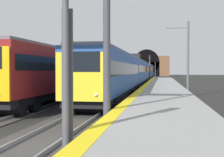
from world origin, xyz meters
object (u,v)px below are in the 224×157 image
train_main_approaching (139,71)px  railway_signal_mid (150,66)px  railway_signal_far (155,69)px  catenary_mast_near (188,58)px  railway_signal_near (66,42)px  train_adjacent_platform (103,71)px

train_main_approaching → railway_signal_mid: 3.32m
railway_signal_far → catenary_mast_near: (-76.63, -4.61, 0.60)m
railway_signal_near → railway_signal_mid: railway_signal_mid is taller
railway_signal_near → railway_signal_mid: size_ratio=0.99×
railway_signal_mid → railway_signal_near: bearing=0.0°
train_adjacent_platform → railway_signal_near: 36.61m
railway_signal_mid → catenary_mast_near: size_ratio=0.76×
catenary_mast_near → railway_signal_far: bearing=3.4°
catenary_mast_near → train_main_approaching: bearing=13.7°
railway_signal_near → railway_signal_far: railway_signal_near is taller
railway_signal_near → catenary_mast_near: 22.89m
train_main_approaching → catenary_mast_near: bearing=13.9°
railway_signal_mid → train_main_approaching: bearing=-33.8°
train_adjacent_platform → railway_signal_far: bearing=175.5°
railway_signal_near → railway_signal_far: size_ratio=1.02×
train_adjacent_platform → railway_signal_far: size_ratio=11.40×
railway_signal_far → catenary_mast_near: bearing=3.4°
train_adjacent_platform → catenary_mast_near: catenary_mast_near is taller
railway_signal_mid → railway_signal_far: railway_signal_mid is taller
train_main_approaching → railway_signal_near: size_ratio=15.34×
train_main_approaching → railway_signal_near: bearing=2.2°
railway_signal_near → railway_signal_mid: 51.17m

